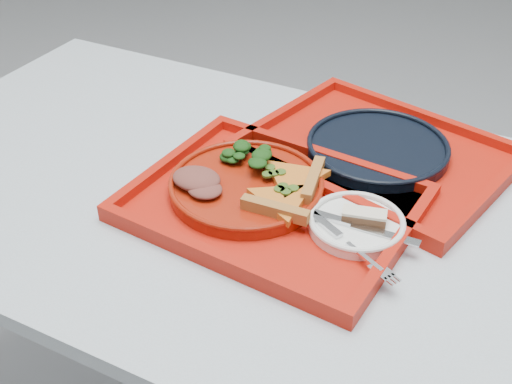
% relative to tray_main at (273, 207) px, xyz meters
% --- Properties ---
extents(table, '(1.60, 0.80, 0.75)m').
position_rel_tray_main_xyz_m(table, '(0.03, 0.02, -0.08)').
color(table, '#9AA4AC').
rests_on(table, ground).
extents(tray_main, '(0.48, 0.39, 0.01)m').
position_rel_tray_main_xyz_m(tray_main, '(0.00, 0.00, 0.00)').
color(tray_main, '#AC1509').
rests_on(tray_main, table).
extents(tray_far, '(0.52, 0.45, 0.01)m').
position_rel_tray_main_xyz_m(tray_far, '(0.10, 0.23, 0.00)').
color(tray_far, '#AC1509').
rests_on(tray_far, table).
extents(dinner_plate, '(0.26, 0.26, 0.02)m').
position_rel_tray_main_xyz_m(dinner_plate, '(-0.05, 0.01, 0.02)').
color(dinner_plate, maroon).
rests_on(dinner_plate, tray_main).
extents(side_plate, '(0.15, 0.15, 0.01)m').
position_rel_tray_main_xyz_m(side_plate, '(0.14, 0.00, 0.01)').
color(side_plate, white).
rests_on(side_plate, tray_main).
extents(navy_plate, '(0.26, 0.26, 0.02)m').
position_rel_tray_main_xyz_m(navy_plate, '(0.10, 0.23, 0.01)').
color(navy_plate, black).
rests_on(navy_plate, tray_far).
extents(pizza_slice_a, '(0.12, 0.13, 0.02)m').
position_rel_tray_main_xyz_m(pizza_slice_a, '(0.02, -0.01, 0.03)').
color(pizza_slice_a, orange).
rests_on(pizza_slice_a, dinner_plate).
extents(pizza_slice_b, '(0.15, 0.14, 0.02)m').
position_rel_tray_main_xyz_m(pizza_slice_b, '(0.01, 0.05, 0.03)').
color(pizza_slice_b, orange).
rests_on(pizza_slice_b, dinner_plate).
extents(salad_heap, '(0.08, 0.08, 0.04)m').
position_rel_tray_main_xyz_m(salad_heap, '(-0.08, 0.07, 0.04)').
color(salad_heap, black).
rests_on(salad_heap, dinner_plate).
extents(meat_portion, '(0.08, 0.07, 0.03)m').
position_rel_tray_main_xyz_m(meat_portion, '(-0.13, -0.03, 0.04)').
color(meat_portion, brown).
rests_on(meat_portion, dinner_plate).
extents(dessert_bar, '(0.07, 0.04, 0.02)m').
position_rel_tray_main_xyz_m(dessert_bar, '(0.15, 0.01, 0.03)').
color(dessert_bar, '#512C1B').
rests_on(dessert_bar, side_plate).
extents(knife, '(0.19, 0.02, 0.01)m').
position_rel_tray_main_xyz_m(knife, '(0.16, -0.01, 0.02)').
color(knife, silver).
rests_on(knife, side_plate).
extents(fork, '(0.17, 0.11, 0.01)m').
position_rel_tray_main_xyz_m(fork, '(0.15, -0.06, 0.02)').
color(fork, silver).
rests_on(fork, side_plate).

